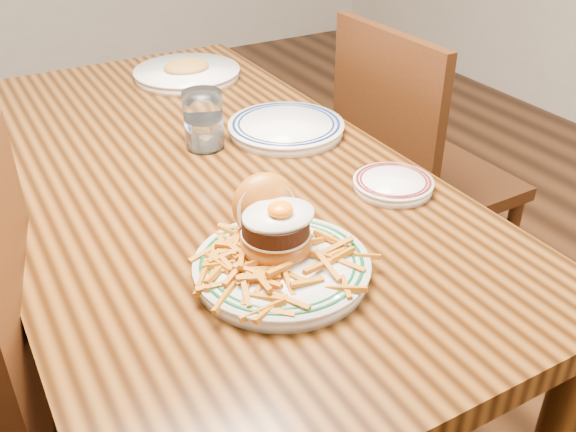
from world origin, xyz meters
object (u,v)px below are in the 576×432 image
main_plate (279,251)px  side_plate (393,183)px  chair_right (412,172)px  table (200,202)px

main_plate → side_plate: 0.36m
chair_right → side_plate: (-0.40, -0.40, 0.26)m
chair_right → main_plate: (-0.74, -0.52, 0.28)m
table → chair_right: (0.71, 0.11, -0.16)m
table → main_plate: bearing=-93.5°
table → main_plate: size_ratio=5.18×
table → main_plate: (-0.03, -0.42, 0.13)m
side_plate → main_plate: bearing=-146.1°
side_plate → table: bearing=150.0°
chair_right → main_plate: bearing=33.9°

